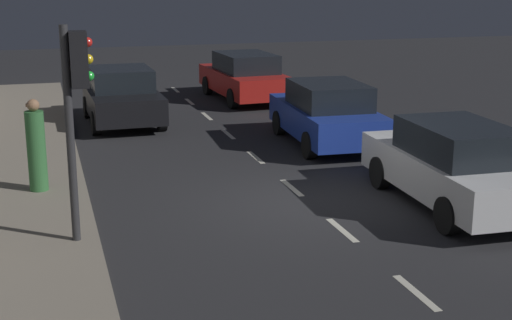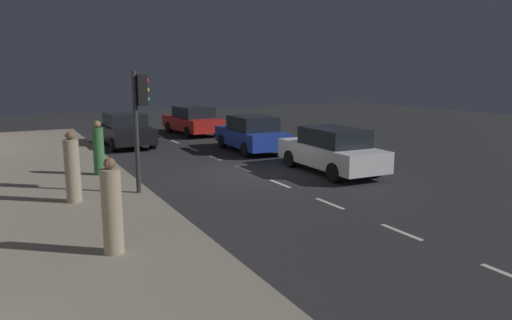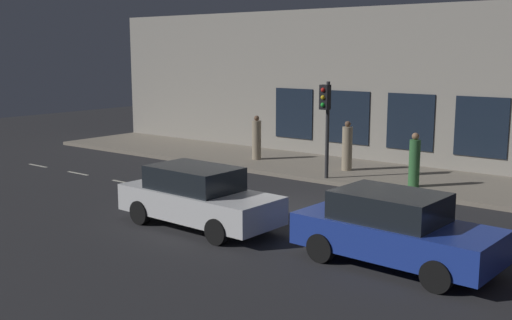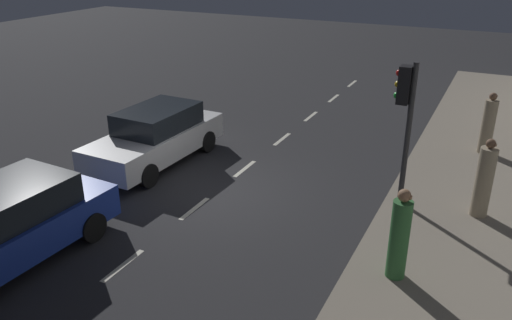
{
  "view_description": "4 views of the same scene",
  "coord_description": "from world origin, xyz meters",
  "px_view_note": "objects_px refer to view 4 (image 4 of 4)",
  "views": [
    {
      "loc": [
        4.74,
        12.54,
        4.29
      ],
      "look_at": [
        1.2,
        0.5,
        1.04
      ],
      "focal_mm": 51.97,
      "sensor_mm": 36.0,
      "label": 1
    },
    {
      "loc": [
        7.43,
        14.01,
        3.43
      ],
      "look_at": [
        1.19,
        2.24,
        0.97
      ],
      "focal_mm": 33.0,
      "sensor_mm": 36.0,
      "label": 2
    },
    {
      "loc": [
        -13.9,
        -9.81,
        4.51
      ],
      "look_at": [
        0.95,
        1.69,
        1.21
      ],
      "focal_mm": 43.44,
      "sensor_mm": 36.0,
      "label": 3
    },
    {
      "loc": [
        6.11,
        -10.07,
        5.88
      ],
      "look_at": [
        0.95,
        0.38,
        0.91
      ],
      "focal_mm": 36.24,
      "sensor_mm": 36.0,
      "label": 4
    }
  ],
  "objects_px": {
    "parked_car_1": "(8,225)",
    "pedestrian_2": "(399,237)",
    "parked_car_0": "(156,136)",
    "pedestrian_0": "(488,125)",
    "traffic_light": "(405,106)",
    "pedestrian_1": "(484,181)"
  },
  "relations": [
    {
      "from": "traffic_light",
      "to": "pedestrian_1",
      "type": "relative_size",
      "value": 1.83
    },
    {
      "from": "parked_car_1",
      "to": "traffic_light",
      "type": "bearing_deg",
      "value": -135.74
    },
    {
      "from": "pedestrian_0",
      "to": "pedestrian_1",
      "type": "xyz_separation_m",
      "value": [
        0.19,
        -4.1,
        0.02
      ]
    },
    {
      "from": "traffic_light",
      "to": "pedestrian_2",
      "type": "bearing_deg",
      "value": -77.49
    },
    {
      "from": "parked_car_1",
      "to": "pedestrian_2",
      "type": "bearing_deg",
      "value": -156.81
    },
    {
      "from": "parked_car_0",
      "to": "pedestrian_0",
      "type": "height_order",
      "value": "pedestrian_0"
    },
    {
      "from": "parked_car_1",
      "to": "pedestrian_0",
      "type": "bearing_deg",
      "value": -126.19
    },
    {
      "from": "parked_car_0",
      "to": "pedestrian_1",
      "type": "xyz_separation_m",
      "value": [
        8.54,
        0.44,
        0.21
      ]
    },
    {
      "from": "pedestrian_0",
      "to": "pedestrian_2",
      "type": "height_order",
      "value": "pedestrian_0"
    },
    {
      "from": "parked_car_0",
      "to": "pedestrian_0",
      "type": "xyz_separation_m",
      "value": [
        8.36,
        4.53,
        0.19
      ]
    },
    {
      "from": "traffic_light",
      "to": "pedestrian_1",
      "type": "bearing_deg",
      "value": 5.35
    },
    {
      "from": "parked_car_1",
      "to": "pedestrian_1",
      "type": "bearing_deg",
      "value": -142.03
    },
    {
      "from": "pedestrian_1",
      "to": "pedestrian_2",
      "type": "distance_m",
      "value": 3.37
    },
    {
      "from": "pedestrian_2",
      "to": "parked_car_0",
      "type": "bearing_deg",
      "value": -93.7
    },
    {
      "from": "traffic_light",
      "to": "pedestrian_0",
      "type": "bearing_deg",
      "value": 68.78
    },
    {
      "from": "traffic_light",
      "to": "parked_car_0",
      "type": "xyz_separation_m",
      "value": [
        -6.7,
        -0.26,
        -1.72
      ]
    },
    {
      "from": "parked_car_0",
      "to": "pedestrian_1",
      "type": "bearing_deg",
      "value": -175.23
    },
    {
      "from": "parked_car_1",
      "to": "pedestrian_1",
      "type": "relative_size",
      "value": 2.38
    },
    {
      "from": "parked_car_1",
      "to": "pedestrian_0",
      "type": "distance_m",
      "value": 12.66
    },
    {
      "from": "parked_car_1",
      "to": "pedestrian_2",
      "type": "height_order",
      "value": "pedestrian_2"
    },
    {
      "from": "pedestrian_1",
      "to": "pedestrian_0",
      "type": "bearing_deg",
      "value": -145.27
    },
    {
      "from": "pedestrian_0",
      "to": "traffic_light",
      "type": "bearing_deg",
      "value": -65.21
    }
  ]
}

